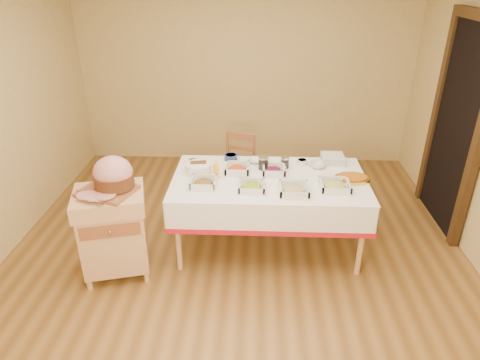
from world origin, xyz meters
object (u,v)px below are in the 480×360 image
at_px(preserve_jar_right, 285,163).
at_px(brass_platter, 352,178).
at_px(preserve_jar_left, 263,163).
at_px(plate_stack, 333,159).
at_px(bread_basket, 199,168).
at_px(dining_table, 269,193).
at_px(butcher_cart, 113,228).
at_px(mustard_bottle, 216,170).
at_px(ham_on_board, 112,177).
at_px(dining_chair, 237,170).

xyz_separation_m(preserve_jar_right, brass_platter, (0.61, -0.26, -0.03)).
xyz_separation_m(preserve_jar_left, plate_stack, (0.70, 0.18, -0.02)).
relative_size(bread_basket, brass_platter, 0.77).
distance_m(dining_table, bread_basket, 0.72).
height_order(butcher_cart, mustard_bottle, mustard_bottle).
xyz_separation_m(dining_table, plate_stack, (0.64, 0.39, 0.20)).
relative_size(preserve_jar_left, bread_basket, 0.52).
bearing_deg(butcher_cart, mustard_bottle, 28.62).
xyz_separation_m(ham_on_board, bread_basket, (0.65, 0.54, -0.16)).
bearing_deg(bread_basket, mustard_bottle, -29.30).
bearing_deg(preserve_jar_left, ham_on_board, -152.87).
distance_m(dining_chair, plate_stack, 1.16).
bearing_deg(preserve_jar_right, plate_stack, 15.98).
bearing_deg(bread_basket, plate_stack, 12.46).
xyz_separation_m(dining_chair, mustard_bottle, (-0.15, -0.86, 0.40)).
bearing_deg(mustard_bottle, bread_basket, 150.70).
relative_size(preserve_jar_left, plate_stack, 0.59).
bearing_deg(dining_table, brass_platter, -0.79).
distance_m(bread_basket, brass_platter, 1.45).
bearing_deg(mustard_bottle, ham_on_board, -151.99).
distance_m(mustard_bottle, brass_platter, 1.27).
xyz_separation_m(preserve_jar_right, mustard_bottle, (-0.66, -0.25, 0.03)).
bearing_deg(dining_chair, butcher_cart, -127.51).
bearing_deg(ham_on_board, brass_platter, 11.77).
distance_m(dining_table, brass_platter, 0.79).
distance_m(preserve_jar_left, preserve_jar_right, 0.22).
distance_m(ham_on_board, preserve_jar_left, 1.44).
distance_m(dining_chair, preserve_jar_right, 0.87).
distance_m(preserve_jar_left, brass_platter, 0.85).
distance_m(preserve_jar_right, brass_platter, 0.66).
bearing_deg(dining_table, ham_on_board, -161.40).
height_order(preserve_jar_left, mustard_bottle, mustard_bottle).
height_order(preserve_jar_right, bread_basket, same).
bearing_deg(dining_chair, bread_basket, -113.59).
relative_size(dining_chair, ham_on_board, 1.81).
xyz_separation_m(butcher_cart, bread_basket, (0.70, 0.58, 0.33)).
bearing_deg(plate_stack, dining_table, -148.93).
height_order(dining_table, bread_basket, bread_basket).
relative_size(preserve_jar_right, mustard_bottle, 0.65).
height_order(mustard_bottle, brass_platter, mustard_bottle).
xyz_separation_m(bread_basket, brass_platter, (1.45, -0.11, -0.03)).
height_order(dining_chair, preserve_jar_right, preserve_jar_right).
bearing_deg(preserve_jar_right, preserve_jar_left, -168.30).
bearing_deg(brass_platter, dining_table, 179.21).
distance_m(butcher_cart, plate_stack, 2.23).
xyz_separation_m(dining_table, dining_chair, (-0.35, 0.85, -0.16)).
relative_size(preserve_jar_left, preserve_jar_right, 1.17).
distance_m(preserve_jar_left, bread_basket, 0.63).
distance_m(butcher_cart, dining_chair, 1.69).
height_order(dining_table, ham_on_board, ham_on_board).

